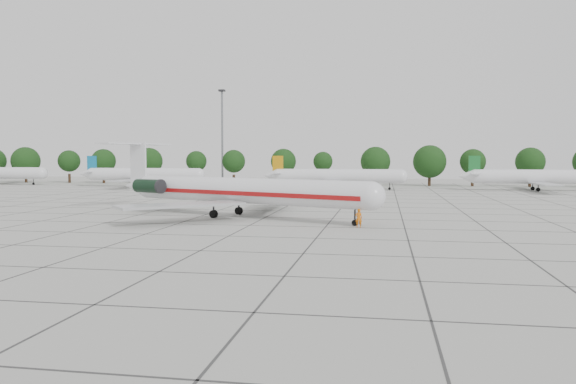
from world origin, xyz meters
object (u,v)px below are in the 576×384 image
Objects in this scene: main_airliner at (230,190)px; bg_airliner_b at (143,175)px; floodlight_mast at (222,131)px; ground_crew at (359,218)px; bg_airliner_c at (337,176)px; bg_airliner_d at (540,177)px.

bg_airliner_b is at bearing 146.14° from main_airliner.
bg_airliner_b is 28.38m from floodlight_mast.
bg_airliner_c is at bearing -86.13° from ground_crew.
main_airliner is 1.32× the size of bg_airliner_d.
bg_airliner_d is (34.79, 67.90, 1.95)m from ground_crew.
bg_airliner_b is (-54.40, 69.20, 1.95)m from ground_crew.
bg_airliner_c reaches higher than ground_crew.
floodlight_mast is at bearing 130.86° from main_airliner.
main_airliner is at bearing -73.00° from floodlight_mast.
bg_airliner_c is 43.84m from floodlight_mast.
main_airliner is at bearing -130.25° from bg_airliner_d.
bg_airliner_c is 1.11× the size of floodlight_mast.
bg_airliner_d is 1.11× the size of floodlight_mast.
ground_crew is 0.07× the size of bg_airliner_d.
floodlight_mast is at bearing 142.64° from bg_airliner_c.
ground_crew is at bearing -117.13° from bg_airliner_d.
bg_airliner_d is at bearing -0.83° from bg_airliner_b.
main_airliner is 72.25m from bg_airliner_b.
main_airliner reaches higher than bg_airliner_c.
ground_crew is at bearing -65.72° from floodlight_mast.
main_airliner is at bearing -57.71° from bg_airliner_b.
ground_crew is at bearing -51.83° from bg_airliner_b.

